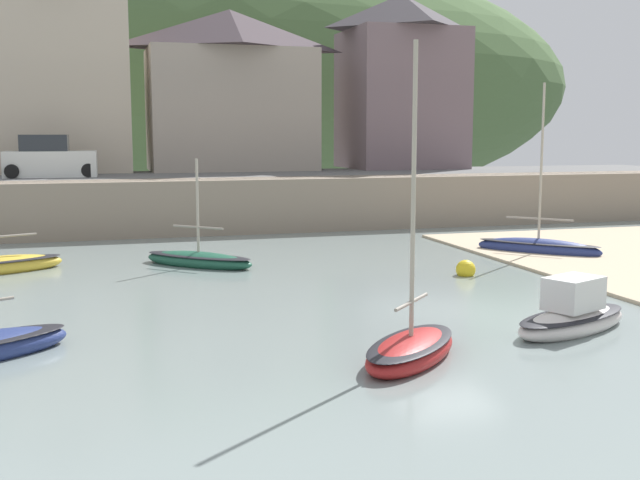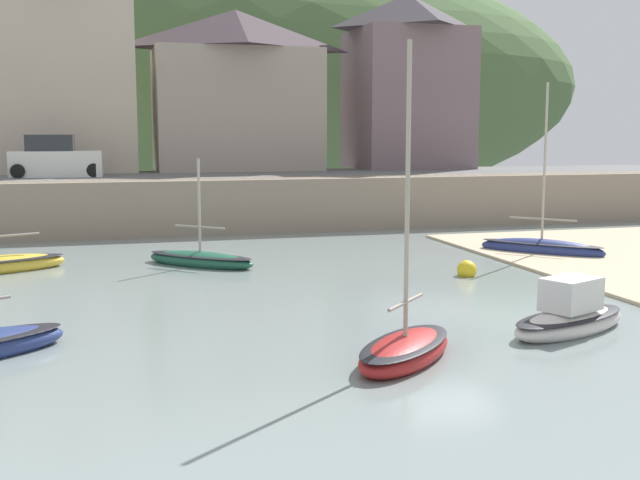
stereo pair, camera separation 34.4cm
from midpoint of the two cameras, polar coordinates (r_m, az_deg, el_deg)
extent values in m
cube|color=gray|center=(20.32, 9.51, -5.08)|extent=(48.00, 40.00, 0.06)
cube|color=gray|center=(36.09, -1.86, 2.62)|extent=(48.00, 2.40, 2.40)
cube|color=#606060|center=(39.60, -3.13, 4.74)|extent=(48.00, 9.00, 0.10)
ellipsoid|color=#49673A|center=(73.47, -11.36, 11.02)|extent=(80.00, 44.00, 25.00)
cube|color=beige|center=(43.25, -17.80, 11.00)|extent=(7.01, 4.34, 9.49)
cube|color=#A19485|center=(43.78, -5.83, 9.32)|extent=(8.80, 5.18, 6.48)
pyramid|color=#453A3F|center=(44.10, -5.91, 14.91)|extent=(9.10, 5.48, 2.11)
cube|color=slate|center=(46.51, 6.53, 10.05)|extent=(6.30, 5.89, 7.84)
pyramid|color=#403B40|center=(46.96, 6.62, 16.07)|extent=(6.60, 6.19, 2.02)
ellipsoid|color=navy|center=(30.01, 16.05, -0.64)|extent=(3.83, 4.05, 0.76)
ellipsoid|color=black|center=(29.99, 16.07, -0.25)|extent=(3.76, 3.97, 0.12)
cylinder|color=#B2A893|center=(29.73, 16.28, 5.47)|extent=(0.09, 0.09, 5.63)
cylinder|color=gray|center=(29.88, 16.13, 1.46)|extent=(1.72, 1.86, 0.07)
ellipsoid|color=#A92120|center=(15.79, 6.80, -8.03)|extent=(3.27, 3.33, 0.63)
ellipsoid|color=black|center=(15.74, 6.82, -7.42)|extent=(3.20, 3.26, 0.12)
cylinder|color=#B2A893|center=(15.23, 7.00, 3.50)|extent=(0.09, 0.09, 5.70)
cylinder|color=gray|center=(15.54, 6.86, -4.49)|extent=(1.20, 1.25, 0.07)
ellipsoid|color=silver|center=(18.79, 18.13, -5.79)|extent=(3.87, 2.62, 0.64)
ellipsoid|color=black|center=(18.75, 18.15, -5.27)|extent=(3.79, 2.56, 0.12)
cube|color=silver|center=(18.64, 18.22, -3.73)|extent=(1.53, 1.32, 0.74)
ellipsoid|color=#1E553E|center=(26.85, -8.30, -1.48)|extent=(3.85, 3.70, 0.61)
ellipsoid|color=black|center=(26.83, -8.30, -1.12)|extent=(3.77, 3.63, 0.12)
cylinder|color=#B2A893|center=(26.62, -8.38, 2.50)|extent=(0.09, 0.09, 3.13)
cylinder|color=gray|center=(26.70, -8.34, 0.94)|extent=(1.52, 1.42, 0.07)
cube|color=silver|center=(38.72, -18.28, 5.26)|extent=(4.16, 1.84, 1.20)
cube|color=#282D33|center=(38.71, -18.71, 6.65)|extent=(2.15, 1.57, 0.80)
cylinder|color=black|center=(39.48, -15.80, 4.99)|extent=(0.64, 0.22, 0.64)
cylinder|color=black|center=(37.88, -15.81, 4.88)|extent=(0.64, 0.22, 0.64)
cylinder|color=black|center=(39.64, -20.59, 4.80)|extent=(0.64, 0.22, 0.64)
cylinder|color=black|center=(38.05, -20.80, 4.68)|extent=(0.64, 0.22, 0.64)
sphere|color=yellow|center=(25.11, 10.96, -2.15)|extent=(0.62, 0.62, 0.62)
camera|label=1|loc=(0.17, -89.71, 0.04)|focal=44.20mm
camera|label=2|loc=(0.17, 90.29, -0.04)|focal=44.20mm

